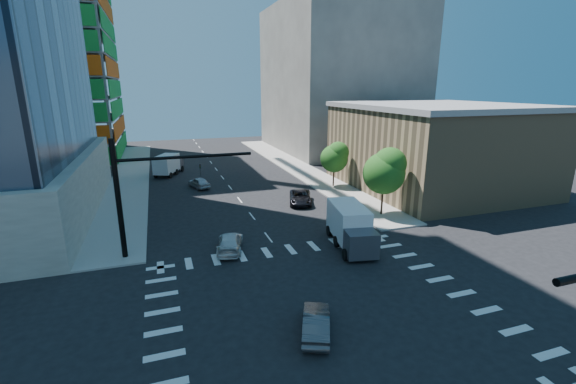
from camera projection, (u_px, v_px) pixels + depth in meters
name	position (u px, v px, depth m)	size (l,w,h in m)	color
ground	(325.00, 311.00, 22.47)	(160.00, 160.00, 0.00)	black
road_markings	(325.00, 311.00, 22.47)	(20.00, 20.00, 0.01)	silver
sidewalk_ne	(295.00, 166.00, 62.84)	(5.00, 60.00, 0.15)	#9B9793
sidewalk_nw	(131.00, 177.00, 55.07)	(5.00, 60.00, 0.15)	#9B9793
construction_building	(25.00, 12.00, 63.91)	(25.16, 34.50, 70.60)	slate
commercial_building	(435.00, 146.00, 48.90)	(20.50, 22.50, 10.60)	#8C7351
bg_building_ne	(338.00, 79.00, 77.32)	(24.00, 30.00, 28.00)	#645E5A
signal_mast_nw	(139.00, 187.00, 28.40)	(10.20, 0.40, 9.00)	black
tree_south	(386.00, 170.00, 37.84)	(4.16, 4.16, 6.82)	#382316
tree_north	(335.00, 157.00, 49.07)	(3.54, 3.52, 5.78)	#382316
car_nb_far	(300.00, 197.00, 42.94)	(2.36, 5.11, 1.42)	black
car_sb_near	(230.00, 242.00, 30.64)	(1.88, 4.62, 1.34)	silver
car_sb_mid	(199.00, 183.00, 49.51)	(1.62, 4.03, 1.37)	#A7A8AF
car_sb_cross	(316.00, 322.00, 20.31)	(1.38, 3.96, 1.30)	#48484D
box_truck_near	(352.00, 230.00, 31.06)	(3.72, 6.57, 3.25)	black
box_truck_far	(169.00, 166.00, 56.95)	(4.61, 6.21, 3.00)	black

